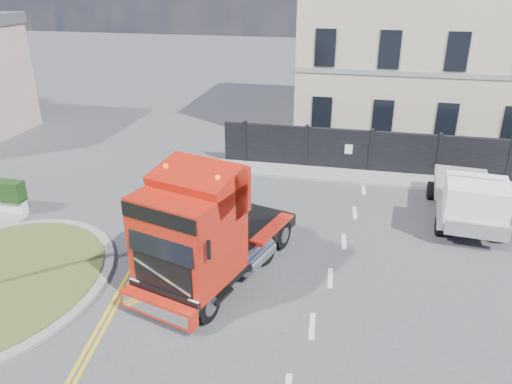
# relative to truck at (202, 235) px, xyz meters

# --- Properties ---
(ground) EXTENTS (120.00, 120.00, 0.00)m
(ground) POSITION_rel_truck_xyz_m (0.75, 1.56, -1.69)
(ground) COLOR #424244
(ground) RESTS_ON ground
(hoarding_fence) EXTENTS (18.80, 0.25, 2.00)m
(hoarding_fence) POSITION_rel_truck_xyz_m (7.31, 10.56, -0.69)
(hoarding_fence) COLOR black
(hoarding_fence) RESTS_ON ground
(georgian_building) EXTENTS (12.30, 10.30, 12.80)m
(georgian_building) POSITION_rel_truck_xyz_m (6.75, 18.06, 4.08)
(georgian_building) COLOR #BEAF97
(georgian_building) RESTS_ON ground
(pavement_far) EXTENTS (20.00, 1.60, 0.12)m
(pavement_far) POSITION_rel_truck_xyz_m (6.75, 9.66, -1.63)
(pavement_far) COLOR gray
(pavement_far) RESTS_ON ground
(truck) EXTENTS (4.05, 6.71, 3.78)m
(truck) POSITION_rel_truck_xyz_m (0.00, 0.00, 0.00)
(truck) COLOR black
(truck) RESTS_ON ground
(flatbed_pickup) EXTENTS (2.52, 5.30, 2.13)m
(flatbed_pickup) POSITION_rel_truck_xyz_m (8.31, 5.41, -0.54)
(flatbed_pickup) COLOR slate
(flatbed_pickup) RESTS_ON ground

